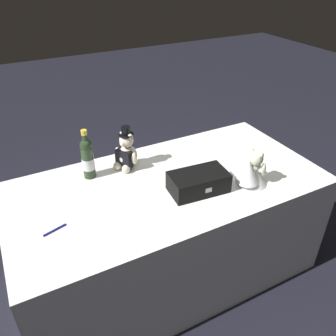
% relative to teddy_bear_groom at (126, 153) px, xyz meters
% --- Properties ---
extents(ground_plane, '(12.00, 12.00, 0.00)m').
position_rel_teddy_bear_groom_xyz_m(ground_plane, '(0.15, -0.27, -0.84)').
color(ground_plane, black).
extents(reception_table, '(1.85, 0.92, 0.74)m').
position_rel_teddy_bear_groom_xyz_m(reception_table, '(0.15, -0.27, -0.47)').
color(reception_table, white).
rests_on(reception_table, ground_plane).
extents(teddy_bear_groom, '(0.16, 0.15, 0.28)m').
position_rel_teddy_bear_groom_xyz_m(teddy_bear_groom, '(0.00, 0.00, 0.00)').
color(teddy_bear_groom, beige).
rests_on(teddy_bear_groom, reception_table).
extents(teddy_bear_bride, '(0.22, 0.18, 0.22)m').
position_rel_teddy_bear_groom_xyz_m(teddy_bear_bride, '(0.57, -0.50, -0.01)').
color(teddy_bear_bride, white).
rests_on(teddy_bear_bride, reception_table).
extents(champagne_bottle, '(0.07, 0.07, 0.31)m').
position_rel_teddy_bear_groom_xyz_m(champagne_bottle, '(-0.24, 0.01, 0.03)').
color(champagne_bottle, '#23361F').
rests_on(champagne_bottle, reception_table).
extents(signing_pen, '(0.13, 0.05, 0.01)m').
position_rel_teddy_bear_groom_xyz_m(signing_pen, '(-0.53, -0.38, -0.10)').
color(signing_pen, navy).
rests_on(signing_pen, reception_table).
extents(gift_case_black, '(0.34, 0.21, 0.11)m').
position_rel_teddy_bear_groom_xyz_m(gift_case_black, '(0.26, -0.42, -0.04)').
color(gift_case_black, black).
rests_on(gift_case_black, reception_table).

